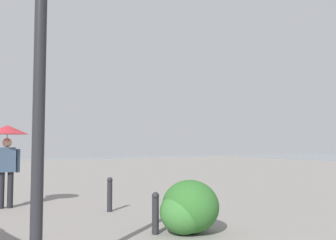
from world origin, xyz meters
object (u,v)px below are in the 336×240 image
pedestrian (7,143)px  bollard_near (155,212)px  bollard_mid (110,194)px  lamppost (40,51)px

pedestrian → bollard_near: pedestrian is taller
bollard_near → bollard_mid: (2.42, -0.04, 0.03)m
lamppost → bollard_mid: lamppost is taller
pedestrian → bollard_near: bearing=-153.5°
lamppost → pedestrian: 5.59m
bollard_mid → lamppost: bearing=149.3°
lamppost → bollard_mid: size_ratio=5.03×
pedestrian → bollard_mid: bearing=-128.7°
lamppost → bollard_near: size_ratio=5.47×
pedestrian → bollard_mid: (-1.66, -2.07, -1.19)m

